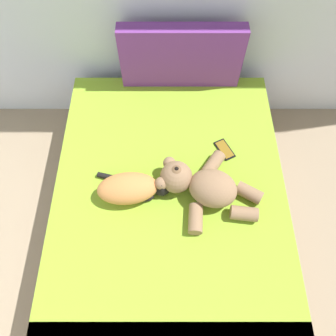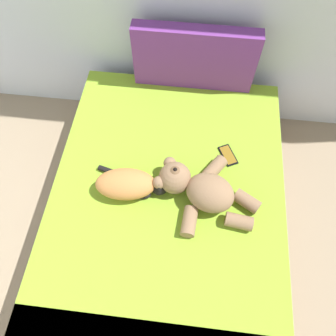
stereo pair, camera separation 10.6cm
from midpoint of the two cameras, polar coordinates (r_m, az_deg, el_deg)
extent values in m
cube|color=olive|center=(2.20, -1.12, -8.56)|extent=(1.41, 1.93, 0.26)
cube|color=white|center=(2.00, -1.23, -6.29)|extent=(1.36, 1.88, 0.18)
cube|color=#8CB72D|center=(1.93, -1.27, -3.53)|extent=(1.35, 1.74, 0.02)
cube|color=#72338C|center=(2.25, 0.87, 18.72)|extent=(0.80, 0.10, 0.44)
ellipsoid|color=#D18447|center=(1.85, -8.68, -3.59)|extent=(0.36, 0.22, 0.15)
sphere|color=black|center=(1.86, -2.78, -3.44)|extent=(0.10, 0.10, 0.10)
cone|color=black|center=(1.83, -2.92, -1.88)|extent=(0.04, 0.04, 0.04)
cone|color=black|center=(1.80, -2.79, -3.42)|extent=(0.04, 0.04, 0.04)
cylinder|color=black|center=(1.97, -11.48, -1.69)|extent=(0.16, 0.07, 0.03)
ellipsoid|color=black|center=(1.88, -5.60, -5.11)|extent=(0.11, 0.07, 0.04)
ellipsoid|color=#937051|center=(1.82, 6.12, -3.59)|extent=(0.33, 0.30, 0.18)
sphere|color=#937051|center=(1.84, -0.23, -1.66)|extent=(0.18, 0.18, 0.18)
sphere|color=brown|center=(1.79, -0.23, -0.73)|extent=(0.07, 0.07, 0.07)
sphere|color=black|center=(1.76, -0.24, -0.24)|extent=(0.02, 0.02, 0.02)
sphere|color=#937051|center=(1.82, -2.86, -2.76)|extent=(0.07, 0.07, 0.07)
sphere|color=#937051|center=(1.88, -1.39, 0.79)|extent=(0.07, 0.07, 0.07)
cylinder|color=#937051|center=(1.80, 3.10, -8.89)|extent=(0.09, 0.16, 0.08)
cylinder|color=#937051|center=(1.85, 11.44, -7.84)|extent=(0.16, 0.10, 0.08)
cylinder|color=#937051|center=(1.96, 6.31, 0.62)|extent=(0.15, 0.18, 0.08)
cylinder|color=#937051|center=(1.90, 12.35, -4.30)|extent=(0.17, 0.14, 0.08)
cube|color=black|center=(2.06, 8.33, 3.12)|extent=(0.13, 0.16, 0.01)
cube|color=olive|center=(2.06, 8.35, 3.20)|extent=(0.11, 0.14, 0.00)
camera|label=1|loc=(0.05, -91.62, -2.87)|focal=35.10mm
camera|label=2|loc=(0.05, 88.38, 2.87)|focal=35.10mm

